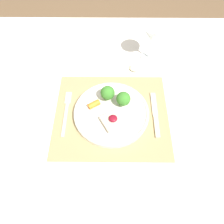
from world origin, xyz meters
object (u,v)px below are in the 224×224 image
Objects in this scene: knife at (156,117)px; dinner_plate at (112,111)px; wine_glass_near at (152,36)px; spoon at (132,68)px; fork at (67,110)px.

dinner_plate is at bearing 173.43° from knife.
dinner_plate is 0.36m from wine_glass_near.
dinner_plate is at bearing -117.82° from wine_glass_near.
wine_glass_near is at bearing 62.18° from dinner_plate.
knife is 0.26m from spoon.
wine_glass_near reaches higher than knife.
fork is 0.34m from knife.
fork is at bearing 175.22° from dinner_plate.
wine_glass_near is (0.08, 0.07, 0.11)m from spoon.
dinner_plate reaches higher than spoon.
dinner_plate is 0.25m from spoon.
knife is (0.16, -0.01, -0.01)m from dinner_plate.
dinner_plate is 0.16m from knife.
fork is at bearing -135.43° from spoon.
spoon is at bearing 69.97° from dinner_plate.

